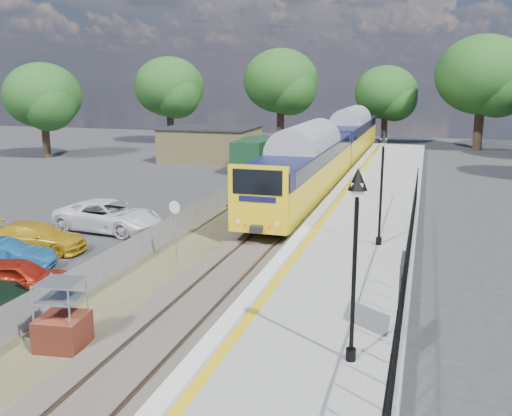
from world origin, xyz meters
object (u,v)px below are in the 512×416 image
at_px(victorian_lamp_north, 383,160).
at_px(car_yellow, 36,237).
at_px(speed_sign, 175,221).
at_px(car_white, 109,216).
at_px(train, 333,146).
at_px(car_blue, 4,256).
at_px(car_red, 15,279).
at_px(victorian_lamp_south, 356,221).
at_px(brick_plinth, 62,316).

bearing_deg(victorian_lamp_north, car_yellow, -170.96).
bearing_deg(speed_sign, car_white, 158.66).
distance_m(train, speed_sign, 23.43).
bearing_deg(speed_sign, car_blue, -141.10).
relative_size(victorian_lamp_north, car_white, 0.84).
bearing_deg(car_red, victorian_lamp_north, -79.14).
height_order(train, car_yellow, train).
height_order(train, speed_sign, train).
xyz_separation_m(victorian_lamp_north, car_red, (-11.61, -7.13, -3.59)).
bearing_deg(victorian_lamp_south, car_yellow, 152.29).
height_order(victorian_lamp_south, brick_plinth, victorian_lamp_south).
height_order(victorian_lamp_north, car_red, victorian_lamp_north).
distance_m(car_blue, car_yellow, 2.62).
bearing_deg(speed_sign, victorian_lamp_north, 28.25).
height_order(train, car_white, train).
bearing_deg(train, car_blue, -108.41).
bearing_deg(speed_sign, car_red, -112.08).
bearing_deg(car_blue, car_yellow, -5.49).
height_order(victorian_lamp_south, speed_sign, victorian_lamp_south).
xyz_separation_m(victorian_lamp_south, car_yellow, (-14.66, 7.70, -3.66)).
distance_m(train, car_red, 29.10).
bearing_deg(victorian_lamp_north, car_blue, -160.79).
bearing_deg(car_blue, speed_sign, -80.72).
bearing_deg(car_white, car_red, -163.52).
xyz_separation_m(victorian_lamp_south, victorian_lamp_north, (-0.20, 10.00, 0.00)).
bearing_deg(brick_plinth, victorian_lamp_north, 51.72).
relative_size(victorian_lamp_north, car_blue, 1.21).
distance_m(victorian_lamp_south, train, 31.78).
distance_m(brick_plinth, car_blue, 7.97).
xyz_separation_m(brick_plinth, speed_sign, (-0.13, 7.84, 0.80)).
bearing_deg(car_yellow, car_red, -156.11).
bearing_deg(train, car_white, -112.24).
distance_m(train, car_yellow, 25.31).
bearing_deg(victorian_lamp_north, brick_plinth, -128.28).
distance_m(train, brick_plinth, 31.25).
relative_size(train, car_red, 9.80).
relative_size(train, brick_plinth, 20.24).
distance_m(car_red, car_white, 9.01).
relative_size(train, speed_sign, 15.53).
bearing_deg(car_blue, victorian_lamp_south, -125.65).
height_order(car_red, car_white, car_white).
relative_size(car_red, car_blue, 1.10).
bearing_deg(car_red, brick_plinth, -146.54).
distance_m(victorian_lamp_south, brick_plinth, 8.67).
xyz_separation_m(victorian_lamp_south, train, (-5.50, 31.24, -1.96)).
bearing_deg(brick_plinth, car_yellow, 131.28).
bearing_deg(brick_plinth, speed_sign, 90.97).
distance_m(brick_plinth, speed_sign, 7.89).
height_order(victorian_lamp_south, victorian_lamp_north, same).
bearing_deg(victorian_lamp_north, car_white, 172.59).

